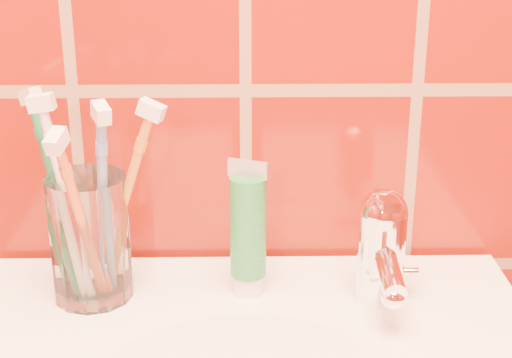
{
  "coord_description": "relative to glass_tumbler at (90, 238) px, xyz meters",
  "views": [
    {
      "loc": [
        -0.0,
        0.39,
        1.25
      ],
      "look_at": [
        0.01,
        1.08,
        0.99
      ],
      "focal_mm": 55.0,
      "sensor_mm": 36.0,
      "label": 1
    }
  ],
  "objects": [
    {
      "name": "glass_tumbler",
      "position": [
        0.0,
        0.0,
        0.0
      ],
      "size": [
        0.09,
        0.09,
        0.13
      ],
      "primitive_type": "cylinder",
      "rotation": [
        0.0,
        0.0,
        -0.19
      ],
      "color": "white",
      "rests_on": "pedestal_sink"
    },
    {
      "name": "toothpaste_tube",
      "position": [
        0.16,
        0.0,
        0.0
      ],
      "size": [
        0.04,
        0.04,
        0.15
      ],
      "rotation": [
        0.0,
        0.0,
        -0.37
      ],
      "color": "white",
      "rests_on": "pedestal_sink"
    },
    {
      "name": "faucet",
      "position": [
        0.29,
        -0.01,
        -0.0
      ],
      "size": [
        0.05,
        0.11,
        0.12
      ],
      "color": "white",
      "rests_on": "pedestal_sink"
    },
    {
      "name": "toothbrush_0",
      "position": [
        0.0,
        -0.04,
        0.03
      ],
      "size": [
        0.08,
        0.16,
        0.22
      ],
      "primitive_type": null,
      "rotation": [
        0.35,
        0.0,
        -0.26
      ],
      "color": "#D55E25",
      "rests_on": "glass_tumbler"
    },
    {
      "name": "toothbrush_1",
      "position": [
        -0.03,
        0.02,
        0.04
      ],
      "size": [
        0.15,
        0.15,
        0.23
      ],
      "primitive_type": null,
      "rotation": [
        0.33,
        0.0,
        -2.35
      ],
      "color": "#1D6F40",
      "rests_on": "glass_tumbler"
    },
    {
      "name": "toothbrush_2",
      "position": [
        0.04,
        0.0,
        0.04
      ],
      "size": [
        0.14,
        0.12,
        0.22
      ],
      "primitive_type": null,
      "rotation": [
        0.34,
        0.0,
        1.27
      ],
      "color": "#C37422",
      "rests_on": "glass_tumbler"
    },
    {
      "name": "toothbrush_3",
      "position": [
        0.02,
        -0.01,
        0.04
      ],
      "size": [
        0.08,
        0.11,
        0.23
      ],
      "primitive_type": null,
      "rotation": [
        0.2,
        0.0,
        0.43
      ],
      "color": "#6B84BE",
      "rests_on": "glass_tumbler"
    },
    {
      "name": "toothbrush_4",
      "position": [
        -0.02,
        -0.01,
        0.04
      ],
      "size": [
        0.06,
        0.06,
        0.22
      ],
      "primitive_type": null,
      "rotation": [
        0.15,
        0.0,
        -1.63
      ],
      "color": "white",
      "rests_on": "glass_tumbler"
    }
  ]
}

